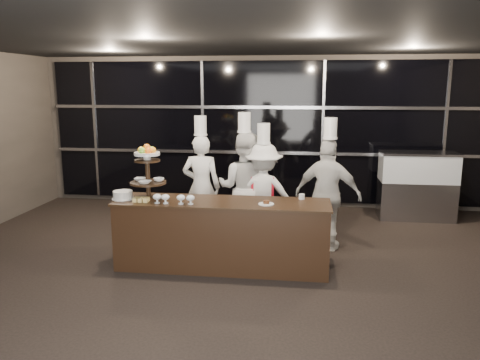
# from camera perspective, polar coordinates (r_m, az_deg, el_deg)

# --- Properties ---
(room) EXTENTS (10.00, 10.00, 10.00)m
(room) POSITION_cam_1_polar(r_m,az_deg,el_deg) (4.57, -2.51, -0.08)
(room) COLOR black
(room) RESTS_ON ground
(window_wall) EXTENTS (8.60, 0.10, 2.80)m
(window_wall) POSITION_cam_1_polar(r_m,az_deg,el_deg) (9.42, 2.68, 5.84)
(window_wall) COLOR black
(window_wall) RESTS_ON ground
(buffet_counter) EXTENTS (2.84, 0.74, 0.92)m
(buffet_counter) POSITION_cam_1_polar(r_m,az_deg,el_deg) (6.29, -2.17, -6.61)
(buffet_counter) COLOR black
(buffet_counter) RESTS_ON ground
(display_stand) EXTENTS (0.48, 0.48, 0.74)m
(display_stand) POSITION_cam_1_polar(r_m,az_deg,el_deg) (6.33, -11.21, 1.43)
(display_stand) COLOR black
(display_stand) RESTS_ON buffet_counter
(compotes) EXTENTS (0.55, 0.11, 0.12)m
(compotes) POSITION_cam_1_polar(r_m,az_deg,el_deg) (6.07, -8.13, -2.14)
(compotes) COLOR silver
(compotes) RESTS_ON buffet_counter
(layer_cake) EXTENTS (0.30, 0.30, 0.11)m
(layer_cake) POSITION_cam_1_polar(r_m,az_deg,el_deg) (6.47, -14.09, -1.79)
(layer_cake) COLOR white
(layer_cake) RESTS_ON buffet_counter
(pastry_squares) EXTENTS (0.20, 0.13, 0.05)m
(pastry_squares) POSITION_cam_1_polar(r_m,az_deg,el_deg) (6.27, -11.96, -2.35)
(pastry_squares) COLOR #E2C66E
(pastry_squares) RESTS_ON buffet_counter
(small_plate) EXTENTS (0.20, 0.20, 0.05)m
(small_plate) POSITION_cam_1_polar(r_m,az_deg,el_deg) (6.00, 3.21, -2.85)
(small_plate) COLOR white
(small_plate) RESTS_ON buffet_counter
(chef_cup) EXTENTS (0.08, 0.08, 0.07)m
(chef_cup) POSITION_cam_1_polar(r_m,az_deg,el_deg) (6.32, 7.53, -2.02)
(chef_cup) COLOR white
(chef_cup) RESTS_ON buffet_counter
(display_case) EXTENTS (1.35, 0.59, 1.24)m
(display_case) POSITION_cam_1_polar(r_m,az_deg,el_deg) (9.13, 20.78, -0.25)
(display_case) COLOR #A5A5AA
(display_case) RESTS_ON ground
(chef_a) EXTENTS (0.61, 0.40, 1.96)m
(chef_a) POSITION_cam_1_polar(r_m,az_deg,el_deg) (7.46, -4.73, -0.64)
(chef_a) COLOR white
(chef_a) RESTS_ON ground
(chef_b) EXTENTS (0.91, 0.74, 2.03)m
(chef_b) POSITION_cam_1_polar(r_m,az_deg,el_deg) (7.25, 0.51, -0.84)
(chef_b) COLOR white
(chef_b) RESTS_ON ground
(chef_c) EXTENTS (1.02, 0.59, 1.87)m
(chef_c) POSITION_cam_1_polar(r_m,az_deg,el_deg) (7.14, 2.82, -1.68)
(chef_c) COLOR white
(chef_c) RESTS_ON ground
(chef_d) EXTENTS (1.05, 0.67, 1.97)m
(chef_d) POSITION_cam_1_polar(r_m,az_deg,el_deg) (6.99, 10.67, -1.69)
(chef_d) COLOR silver
(chef_d) RESTS_ON ground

